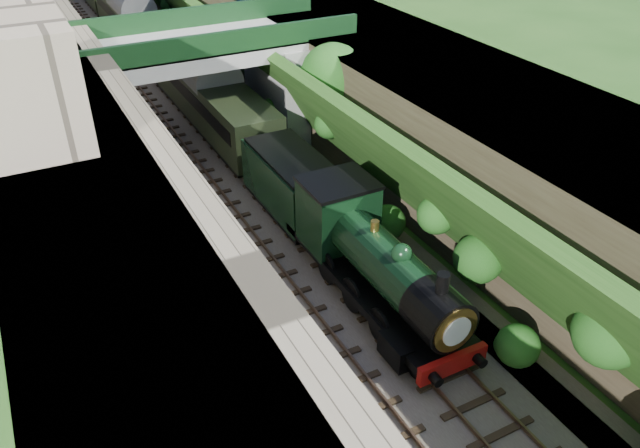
# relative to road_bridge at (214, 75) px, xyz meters

# --- Properties ---
(ground) EXTENTS (160.00, 160.00, 0.00)m
(ground) POSITION_rel_road_bridge_xyz_m (-0.94, -24.00, -4.08)
(ground) COLOR #1E4714
(ground) RESTS_ON ground
(trackbed) EXTENTS (10.00, 90.00, 0.20)m
(trackbed) POSITION_rel_road_bridge_xyz_m (-0.94, -4.00, -3.98)
(trackbed) COLOR #473F38
(trackbed) RESTS_ON ground
(retaining_wall) EXTENTS (1.00, 90.00, 7.00)m
(retaining_wall) POSITION_rel_road_bridge_xyz_m (-6.44, -4.00, -0.58)
(retaining_wall) COLOR #756B56
(retaining_wall) RESTS_ON ground
(street_plateau_left) EXTENTS (6.00, 90.00, 7.00)m
(street_plateau_left) POSITION_rel_road_bridge_xyz_m (-9.94, -4.00, -0.58)
(street_plateau_left) COLOR #262628
(street_plateau_left) RESTS_ON ground
(street_plateau_right) EXTENTS (8.00, 90.00, 6.25)m
(street_plateau_right) POSITION_rel_road_bridge_xyz_m (8.56, -4.00, -0.95)
(street_plateau_right) COLOR #262628
(street_plateau_right) RESTS_ON ground
(embankment_slope) EXTENTS (4.68, 90.00, 6.40)m
(embankment_slope) POSITION_rel_road_bridge_xyz_m (4.01, -6.09, -1.38)
(embankment_slope) COLOR #1E4714
(embankment_slope) RESTS_ON ground
(track_left) EXTENTS (2.50, 90.00, 0.20)m
(track_left) POSITION_rel_road_bridge_xyz_m (-2.94, -4.00, -3.83)
(track_left) COLOR black
(track_left) RESTS_ON trackbed
(track_right) EXTENTS (2.50, 90.00, 0.20)m
(track_right) POSITION_rel_road_bridge_xyz_m (0.26, -4.00, -3.83)
(track_right) COLOR black
(track_right) RESTS_ON trackbed
(road_bridge) EXTENTS (16.00, 6.40, 7.25)m
(road_bridge) POSITION_rel_road_bridge_xyz_m (0.00, 0.00, 0.00)
(road_bridge) COLOR gray
(road_bridge) RESTS_ON ground
(building_near) EXTENTS (4.00, 8.00, 4.00)m
(building_near) POSITION_rel_road_bridge_xyz_m (-10.44, -10.00, 4.92)
(building_near) COLOR gray
(building_near) RESTS_ON street_plateau_left
(tree) EXTENTS (3.60, 3.80, 6.60)m
(tree) POSITION_rel_road_bridge_xyz_m (4.97, -5.07, 0.57)
(tree) COLOR black
(tree) RESTS_ON ground
(locomotive) EXTENTS (3.10, 10.23, 3.83)m
(locomotive) POSITION_rel_road_bridge_xyz_m (0.26, -17.14, -2.18)
(locomotive) COLOR black
(locomotive) RESTS_ON trackbed
(tender) EXTENTS (2.70, 6.00, 3.05)m
(tender) POSITION_rel_road_bridge_xyz_m (0.26, -9.77, -2.46)
(tender) COLOR black
(tender) RESTS_ON trackbed
(coach_front) EXTENTS (2.90, 18.00, 3.70)m
(coach_front) POSITION_rel_road_bridge_xyz_m (0.26, 2.83, -2.03)
(coach_front) COLOR black
(coach_front) RESTS_ON trackbed
(coach_middle) EXTENTS (2.90, 18.00, 3.70)m
(coach_middle) POSITION_rel_road_bridge_xyz_m (0.26, 21.63, -2.03)
(coach_middle) COLOR black
(coach_middle) RESTS_ON trackbed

